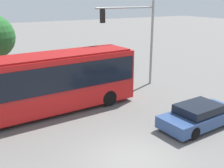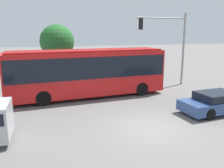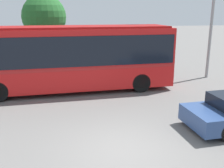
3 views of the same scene
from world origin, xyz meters
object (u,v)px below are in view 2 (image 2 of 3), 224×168
Objects in this scene: city_bus at (88,70)px; sedan_foreground at (217,102)px; traffic_light_pole at (172,39)px; street_tree_left at (57,42)px.

city_bus is 2.48× the size of sedan_foreground.
city_bus is 1.82× the size of traffic_light_pole.
traffic_light_pole reaches higher than sedan_foreground.
street_tree_left reaches higher than city_bus.
traffic_light_pole reaches higher than city_bus.
street_tree_left is (-1.54, 6.53, 1.82)m from city_bus.
traffic_light_pole is (7.75, 1.65, 2.13)m from city_bus.
city_bus is at bearing 134.57° from sedan_foreground.
street_tree_left is at bearing -27.72° from traffic_light_pole.
sedan_foreground is at bearing -44.87° from city_bus.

